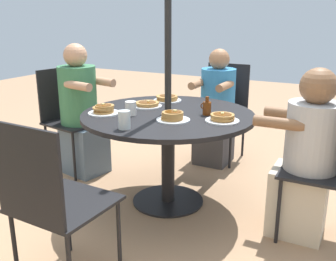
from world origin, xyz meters
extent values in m
plane|color=tan|center=(0.00, 0.00, 0.00)|extent=(12.00, 12.00, 0.00)
cylinder|color=black|center=(0.00, 0.00, 0.01)|extent=(0.55, 0.55, 0.01)
cylinder|color=black|center=(0.00, 0.00, 0.34)|extent=(0.10, 0.10, 0.68)
cylinder|color=black|center=(0.00, 0.00, 0.70)|extent=(1.28, 1.28, 0.03)
cylinder|color=black|center=(0.00, 0.00, 1.05)|extent=(0.05, 0.05, 2.10)
cylinder|color=black|center=(-0.89, 0.19, 0.22)|extent=(0.02, 0.02, 0.45)
cylinder|color=black|center=(-0.89, -0.20, 0.22)|extent=(0.02, 0.02, 0.45)
cube|color=black|center=(-1.08, -0.01, 0.46)|extent=(0.46, 0.46, 0.02)
cube|color=beige|center=(-0.97, -0.01, 0.22)|extent=(0.35, 0.32, 0.45)
cylinder|color=#B2B2B2|center=(-1.02, -0.01, 0.67)|extent=(0.33, 0.33, 0.45)
sphere|color=brown|center=(-1.02, -0.01, 1.00)|extent=(0.23, 0.23, 0.23)
cylinder|color=brown|center=(-0.83, 0.13, 0.78)|extent=(0.31, 0.07, 0.07)
cylinder|color=brown|center=(-0.83, -0.14, 0.78)|extent=(0.31, 0.07, 0.07)
cylinder|color=black|center=(-0.20, -0.89, 0.22)|extent=(0.02, 0.02, 0.45)
cylinder|color=black|center=(0.19, -0.89, 0.22)|extent=(0.02, 0.02, 0.45)
cylinder|color=black|center=(-0.20, -1.28, 0.22)|extent=(0.02, 0.02, 0.45)
cylinder|color=black|center=(0.19, -1.28, 0.22)|extent=(0.02, 0.02, 0.45)
cube|color=black|center=(-0.01, -1.08, 0.46)|extent=(0.46, 0.46, 0.02)
cube|color=black|center=(-0.01, -1.30, 0.70)|extent=(0.44, 0.02, 0.47)
cube|color=#3D3D42|center=(0.00, -0.97, 0.22)|extent=(0.31, 0.35, 0.45)
cylinder|color=teal|center=(-0.01, -1.02, 0.69)|extent=(0.33, 0.33, 0.47)
sphere|color=#A3704C|center=(-0.01, -1.02, 1.01)|extent=(0.20, 0.20, 0.20)
cylinder|color=#A3704C|center=(-0.14, -0.84, 0.80)|extent=(0.07, 0.30, 0.07)
cylinder|color=#A3704C|center=(0.13, -0.84, 0.80)|extent=(0.07, 0.30, 0.07)
cylinder|color=black|center=(0.84, -0.35, 0.22)|extent=(0.02, 0.02, 0.45)
cylinder|color=black|center=(0.91, 0.03, 0.22)|extent=(0.02, 0.02, 0.45)
cylinder|color=black|center=(1.22, -0.42, 0.22)|extent=(0.02, 0.02, 0.45)
cylinder|color=black|center=(1.29, -0.04, 0.22)|extent=(0.02, 0.02, 0.45)
cube|color=black|center=(1.06, -0.20, 0.46)|extent=(0.53, 0.53, 0.02)
cube|color=black|center=(1.28, -0.23, 0.70)|extent=(0.10, 0.43, 0.47)
cube|color=slate|center=(0.96, -0.18, 0.22)|extent=(0.40, 0.37, 0.45)
cylinder|color=#38754C|center=(1.00, -0.18, 0.71)|extent=(0.33, 0.33, 0.53)
sphere|color=tan|center=(1.00, -0.18, 1.07)|extent=(0.21, 0.21, 0.21)
cylinder|color=tan|center=(0.81, -0.28, 0.85)|extent=(0.29, 0.12, 0.07)
cylinder|color=tan|center=(0.86, -0.02, 0.85)|extent=(0.29, 0.12, 0.07)
cylinder|color=black|center=(0.23, 0.88, 0.22)|extent=(0.02, 0.02, 0.45)
cylinder|color=black|center=(-0.16, 0.89, 0.22)|extent=(0.02, 0.02, 0.45)
cylinder|color=black|center=(0.25, 1.27, 0.22)|extent=(0.02, 0.02, 0.45)
cube|color=black|center=(0.04, 1.08, 0.46)|extent=(0.48, 0.48, 0.02)
cube|color=black|center=(0.05, 1.30, 0.70)|extent=(0.44, 0.04, 0.47)
cylinder|color=white|center=(0.41, 0.23, 0.72)|extent=(0.23, 0.23, 0.01)
cylinder|color=#AD7A3D|center=(0.41, 0.24, 0.73)|extent=(0.15, 0.15, 0.01)
cylinder|color=#AD7A3D|center=(0.41, 0.23, 0.75)|extent=(0.14, 0.14, 0.01)
cylinder|color=#AD7A3D|center=(0.41, 0.24, 0.76)|extent=(0.15, 0.15, 0.01)
cylinder|color=#AD7A3D|center=(0.40, 0.23, 0.77)|extent=(0.14, 0.14, 0.01)
ellipsoid|color=brown|center=(0.41, 0.23, 0.78)|extent=(0.11, 0.11, 0.00)
cube|color=#F4E084|center=(0.41, 0.23, 0.79)|extent=(0.02, 0.02, 0.01)
cylinder|color=white|center=(-0.44, 0.04, 0.72)|extent=(0.23, 0.23, 0.01)
cylinder|color=#AD7A3D|center=(-0.43, 0.04, 0.73)|extent=(0.15, 0.15, 0.01)
cylinder|color=#AD7A3D|center=(-0.44, 0.03, 0.74)|extent=(0.16, 0.16, 0.01)
cylinder|color=#AD7A3D|center=(-0.43, 0.04, 0.75)|extent=(0.15, 0.15, 0.01)
cylinder|color=#AD7A3D|center=(-0.43, 0.03, 0.76)|extent=(0.16, 0.16, 0.01)
ellipsoid|color=brown|center=(-0.44, 0.04, 0.77)|extent=(0.13, 0.12, 0.00)
cube|color=#F4E084|center=(-0.44, 0.04, 0.77)|extent=(0.03, 0.03, 0.01)
cylinder|color=white|center=(0.24, -0.11, 0.72)|extent=(0.23, 0.23, 0.01)
cylinder|color=#AD7A3D|center=(0.24, -0.10, 0.73)|extent=(0.17, 0.17, 0.01)
cylinder|color=#AD7A3D|center=(0.24, -0.11, 0.75)|extent=(0.19, 0.19, 0.01)
ellipsoid|color=brown|center=(0.24, -0.11, 0.75)|extent=(0.14, 0.13, 0.00)
cube|color=#F4E084|center=(0.23, -0.11, 0.76)|extent=(0.03, 0.03, 0.01)
cylinder|color=white|center=(0.20, -0.36, 0.72)|extent=(0.23, 0.23, 0.01)
cylinder|color=#AD7A3D|center=(0.20, -0.36, 0.73)|extent=(0.17, 0.17, 0.01)
cylinder|color=#AD7A3D|center=(0.19, -0.36, 0.74)|extent=(0.17, 0.17, 0.01)
cylinder|color=#AD7A3D|center=(0.20, -0.36, 0.76)|extent=(0.18, 0.18, 0.01)
ellipsoid|color=brown|center=(0.20, -0.36, 0.76)|extent=(0.13, 0.12, 0.00)
cube|color=#F4E084|center=(0.19, -0.36, 0.77)|extent=(0.03, 0.03, 0.01)
cylinder|color=white|center=(-0.13, 0.17, 0.72)|extent=(0.23, 0.23, 0.01)
cylinder|color=#AD7A3D|center=(-0.12, 0.18, 0.73)|extent=(0.15, 0.15, 0.01)
cylinder|color=#AD7A3D|center=(-0.13, 0.17, 0.75)|extent=(0.14, 0.14, 0.01)
cylinder|color=#AD7A3D|center=(-0.13, 0.17, 0.76)|extent=(0.15, 0.15, 0.01)
cylinder|color=#AD7A3D|center=(-0.13, 0.17, 0.77)|extent=(0.15, 0.15, 0.01)
ellipsoid|color=brown|center=(-0.13, 0.17, 0.78)|extent=(0.12, 0.11, 0.00)
cube|color=#F4E084|center=(-0.14, 0.16, 0.79)|extent=(0.03, 0.03, 0.01)
cylinder|color=#602D0F|center=(-0.27, -0.09, 0.76)|extent=(0.06, 0.06, 0.09)
cylinder|color=#602D0F|center=(-0.27, -0.09, 0.83)|extent=(0.03, 0.03, 0.04)
torus|color=#602D0F|center=(-0.24, -0.09, 0.78)|extent=(0.05, 0.01, 0.05)
cylinder|color=white|center=(0.21, 0.18, 0.76)|extent=(0.08, 0.08, 0.09)
cylinder|color=white|center=(0.21, 0.18, 0.81)|extent=(0.08, 0.08, 0.01)
cylinder|color=silver|center=(0.06, 0.49, 0.78)|extent=(0.08, 0.08, 0.12)
camera|label=1|loc=(-1.31, 2.49, 1.42)|focal=42.00mm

